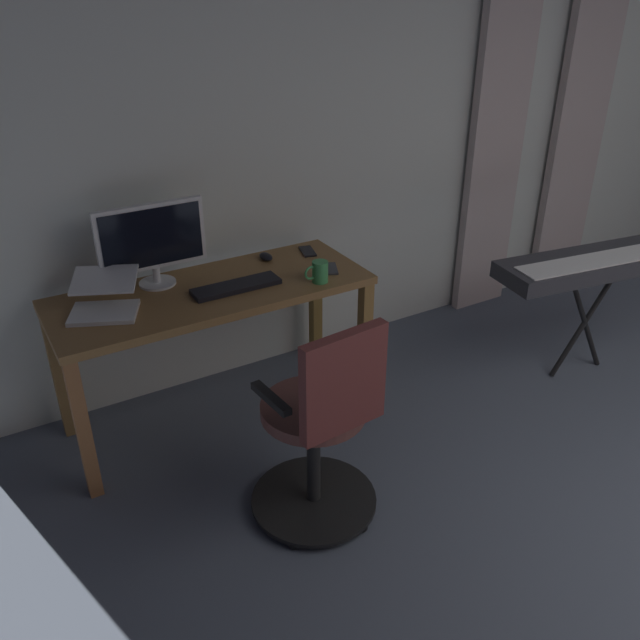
# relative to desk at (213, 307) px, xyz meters

# --- Properties ---
(back_room_partition) EXTENTS (5.72, 0.10, 2.51)m
(back_room_partition) POSITION_rel_desk_xyz_m (-1.64, -0.45, 0.60)
(back_room_partition) COLOR silver
(back_room_partition) RESTS_ON ground
(curtain_left_panel) EXTENTS (0.47, 0.06, 2.17)m
(curtain_left_panel) POSITION_rel_desk_xyz_m (-2.91, -0.34, 0.43)
(curtain_left_panel) COLOR #C3AFAA
(curtain_left_panel) RESTS_ON ground
(curtain_right_panel) EXTENTS (0.43, 0.06, 2.17)m
(curtain_right_panel) POSITION_rel_desk_xyz_m (-2.14, -0.34, 0.43)
(curtain_right_panel) COLOR #C3AFAA
(curtain_right_panel) RESTS_ON ground
(desk) EXTENTS (1.56, 0.60, 0.76)m
(desk) POSITION_rel_desk_xyz_m (0.00, 0.00, 0.00)
(desk) COLOR olive
(desk) RESTS_ON ground
(office_chair) EXTENTS (0.56, 0.56, 0.98)m
(office_chair) POSITION_rel_desk_xyz_m (-0.09, 0.90, -0.20)
(office_chair) COLOR black
(office_chair) RESTS_ON ground
(computer_monitor) EXTENTS (0.53, 0.18, 0.41)m
(computer_monitor) POSITION_rel_desk_xyz_m (0.21, -0.18, 0.33)
(computer_monitor) COLOR white
(computer_monitor) RESTS_ON desk
(computer_keyboard) EXTENTS (0.44, 0.13, 0.02)m
(computer_keyboard) POSITION_rel_desk_xyz_m (-0.10, 0.07, 0.11)
(computer_keyboard) COLOR black
(computer_keyboard) RESTS_ON desk
(laptop) EXTENTS (0.39, 0.41, 0.15)m
(laptop) POSITION_rel_desk_xyz_m (0.51, -0.02, 0.16)
(laptop) COLOR white
(laptop) RESTS_ON desk
(computer_mouse) EXTENTS (0.06, 0.10, 0.04)m
(computer_mouse) POSITION_rel_desk_xyz_m (-0.39, -0.18, 0.12)
(computer_mouse) COLOR black
(computer_mouse) RESTS_ON desk
(cell_phone_face_up) EXTENTS (0.12, 0.16, 0.01)m
(cell_phone_face_up) POSITION_rel_desk_xyz_m (-0.62, 0.10, 0.11)
(cell_phone_face_up) COLOR #333338
(cell_phone_face_up) RESTS_ON desk
(cell_phone_by_monitor) EXTENTS (0.10, 0.16, 0.01)m
(cell_phone_by_monitor) POSITION_rel_desk_xyz_m (-0.63, -0.16, 0.11)
(cell_phone_by_monitor) COLOR black
(cell_phone_by_monitor) RESTS_ON desk
(mug_tea) EXTENTS (0.13, 0.08, 0.11)m
(mug_tea) POSITION_rel_desk_xyz_m (-0.49, 0.21, 0.16)
(mug_tea) COLOR #3D9951
(mug_tea) RESTS_ON desk
(piano_keyboard) EXTENTS (1.22, 0.49, 0.76)m
(piano_keyboard) POSITION_rel_desk_xyz_m (-2.01, 0.66, 0.03)
(piano_keyboard) COLOR black
(piano_keyboard) RESTS_ON ground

